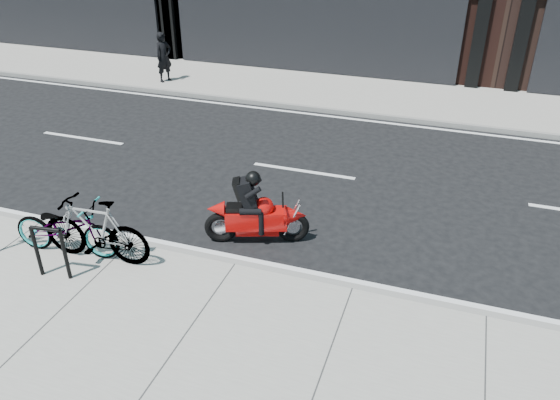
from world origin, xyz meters
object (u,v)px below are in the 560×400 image
at_px(bicycle_rear, 95,230).
at_px(pedestrian, 164,57).
at_px(bicycle_front, 66,228).
at_px(bike_rack, 50,248).
at_px(motorcycle, 261,214).

distance_m(bicycle_rear, pedestrian, 10.22).
xyz_separation_m(bicycle_rear, pedestrian, (-4.01, 9.40, 0.22)).
bearing_deg(bicycle_front, bike_rack, -169.50).
bearing_deg(motorcycle, pedestrian, 109.56).
bearing_deg(bike_rack, bicycle_rear, 58.29).
relative_size(bike_rack, bicycle_front, 0.49).
height_order(bicycle_front, motorcycle, motorcycle).
bearing_deg(bicycle_front, bicycle_rear, -96.31).
distance_m(bicycle_front, pedestrian, 10.01).
height_order(bicycle_rear, motorcycle, motorcycle).
bearing_deg(bicycle_rear, motorcycle, 120.72).
distance_m(bike_rack, bicycle_front, 0.67).
height_order(bike_rack, bicycle_front, bicycle_front).
relative_size(bicycle_front, pedestrian, 1.20).
height_order(bike_rack, motorcycle, motorcycle).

